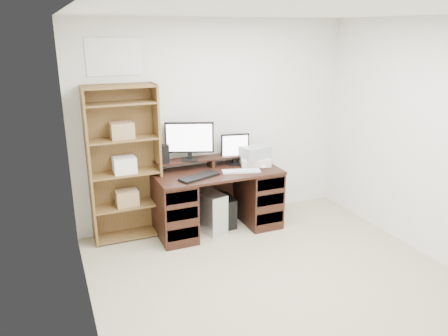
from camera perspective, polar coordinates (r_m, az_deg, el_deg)
room at (r=3.71m, az=10.16°, el=-0.14°), size 3.54×4.04×2.54m
desk at (r=5.33m, az=-0.88°, el=-4.07°), size 1.50×0.70×0.75m
riser_shelf at (r=5.36m, az=-1.73°, el=1.20°), size 1.40×0.22×0.12m
monitor_wide at (r=5.18m, az=-4.54°, el=3.80°), size 0.55×0.24×0.46m
monitor_small at (r=5.41m, az=1.44°, el=2.64°), size 0.35×0.16×0.39m
speaker at (r=5.12m, az=-7.74°, el=1.84°), size 0.09×0.09×0.22m
keyboard_black at (r=4.97m, az=-3.23°, el=-1.15°), size 0.52×0.32×0.03m
keyboard_white at (r=5.17m, az=2.26°, el=-0.41°), size 0.47×0.24×0.02m
mouse at (r=5.32m, az=5.15°, el=0.13°), size 0.08×0.06×0.03m
printer at (r=5.44m, az=4.07°, el=0.89°), size 0.42×0.36×0.09m
basket at (r=5.41m, az=4.10°, el=2.08°), size 0.38×0.30×0.15m
tower_silver at (r=5.36m, az=-2.00°, el=-5.59°), size 0.33×0.54×0.50m
tower_black at (r=5.50m, az=0.22°, el=-5.60°), size 0.17×0.38×0.38m
bookshelf at (r=5.08m, az=-12.93°, el=0.68°), size 0.80×0.30×1.80m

